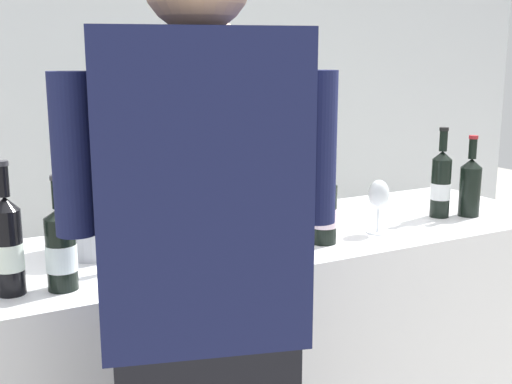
{
  "coord_description": "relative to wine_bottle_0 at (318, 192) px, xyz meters",
  "views": [
    {
      "loc": [
        -1.03,
        -1.8,
        1.5
      ],
      "look_at": [
        -0.07,
        0.0,
        1.06
      ],
      "focal_mm": 45.13,
      "sensor_mm": 36.0,
      "label": 1
    }
  ],
  "objects": [
    {
      "name": "wall_back",
      "position": [
        -0.17,
        2.61,
        0.36
      ],
      "size": [
        8.0,
        0.1,
        2.8
      ],
      "primitive_type": "cube",
      "color": "silver",
      "rests_on": "ground_plane"
    },
    {
      "name": "counter",
      "position": [
        -0.17,
        0.01,
        -0.59
      ],
      "size": [
        2.14,
        0.67,
        0.91
      ],
      "primitive_type": "cube",
      "color": "white",
      "rests_on": "ground_plane"
    },
    {
      "name": "wine_bottle_0",
      "position": [
        0.0,
        0.0,
        0.0
      ],
      "size": [
        0.08,
        0.08,
        0.35
      ],
      "color": "black",
      "rests_on": "counter"
    },
    {
      "name": "wine_bottle_1",
      "position": [
        -0.29,
        0.1,
        -0.01
      ],
      "size": [
        0.08,
        0.08,
        0.32
      ],
      "color": "black",
      "rests_on": "counter"
    },
    {
      "name": "wine_bottle_2",
      "position": [
        -0.57,
        -0.08,
        -0.01
      ],
      "size": [
        0.08,
        0.08,
        0.34
      ],
      "color": "black",
      "rests_on": "counter"
    },
    {
      "name": "wine_bottle_3",
      "position": [
        -1.02,
        -0.16,
        -0.0
      ],
      "size": [
        0.07,
        0.07,
        0.34
      ],
      "color": "black",
      "rests_on": "counter"
    },
    {
      "name": "wine_bottle_4",
      "position": [
        -0.04,
        0.14,
        -0.02
      ],
      "size": [
        0.08,
        0.08,
        0.31
      ],
      "color": "black",
      "rests_on": "counter"
    },
    {
      "name": "wine_bottle_5",
      "position": [
        -0.33,
        -0.15,
        -0.0
      ],
      "size": [
        0.08,
        0.08,
        0.35
      ],
      "color": "black",
      "rests_on": "counter"
    },
    {
      "name": "wine_bottle_6",
      "position": [
        0.49,
        -0.08,
        -0.0
      ],
      "size": [
        0.07,
        0.07,
        0.33
      ],
      "color": "black",
      "rests_on": "counter"
    },
    {
      "name": "wine_bottle_7",
      "position": [
        0.59,
        -0.12,
        -0.01
      ],
      "size": [
        0.08,
        0.08,
        0.3
      ],
      "color": "black",
      "rests_on": "counter"
    },
    {
      "name": "wine_bottle_8",
      "position": [
        -0.9,
        -0.19,
        -0.02
      ],
      "size": [
        0.08,
        0.08,
        0.3
      ],
      "color": "black",
      "rests_on": "counter"
    },
    {
      "name": "wine_bottle_9",
      "position": [
        -0.08,
        -0.16,
        -0.02
      ],
      "size": [
        0.08,
        0.08,
        0.32
      ],
      "color": "black",
      "rests_on": "counter"
    },
    {
      "name": "wine_glass",
      "position": [
        0.15,
        -0.14,
        -0.01
      ],
      "size": [
        0.08,
        0.08,
        0.18
      ],
      "color": "silver",
      "rests_on": "counter"
    },
    {
      "name": "ice_bucket",
      "position": [
        -0.74,
        0.09,
        -0.03
      ],
      "size": [
        0.25,
        0.25,
        0.19
      ],
      "color": "silver",
      "rests_on": "counter"
    },
    {
      "name": "person_server",
      "position": [
        -0.08,
        0.69,
        -0.23
      ],
      "size": [
        0.59,
        0.25,
        1.65
      ],
      "color": "black",
      "rests_on": "ground_plane"
    },
    {
      "name": "person_guest",
      "position": [
        -0.7,
        -0.61,
        -0.18
      ],
      "size": [
        0.55,
        0.35,
        1.75
      ],
      "color": "black",
      "rests_on": "ground_plane"
    },
    {
      "name": "potted_shrub",
      "position": [
        0.41,
        1.22,
        -0.27
      ],
      "size": [
        0.61,
        0.65,
        1.22
      ],
      "color": "brown",
      "rests_on": "ground_plane"
    }
  ]
}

